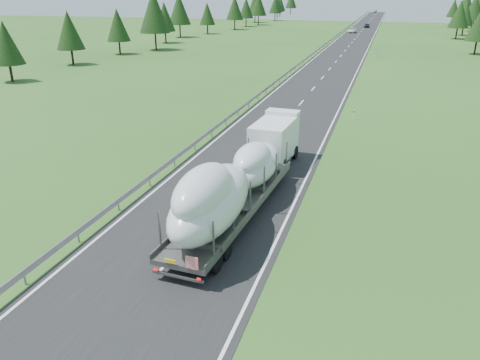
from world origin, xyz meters
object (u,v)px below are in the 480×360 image
(distant_van, at_px, (352,30))
(distant_car_dark, at_px, (367,25))
(highway_sign, at_px, (378,48))
(distant_car_blue, at_px, (375,11))
(boat_truck, at_px, (240,175))

(distant_van, height_order, distant_car_dark, distant_car_dark)
(distant_van, bearing_deg, highway_sign, -79.43)
(distant_car_dark, bearing_deg, distant_car_blue, 91.51)
(boat_truck, relative_size, distant_car_blue, 4.90)
(boat_truck, distance_m, distant_car_blue, 286.95)
(highway_sign, relative_size, distant_car_blue, 0.64)
(highway_sign, relative_size, distant_car_dark, 0.58)
(distant_van, bearing_deg, distant_car_blue, 90.71)
(highway_sign, distance_m, boat_truck, 74.16)
(distant_car_blue, bearing_deg, boat_truck, -84.79)
(boat_truck, bearing_deg, highway_sign, 85.75)
(distant_car_dark, distance_m, distant_car_blue, 130.24)
(boat_truck, bearing_deg, distant_van, 91.82)
(distant_van, height_order, distant_car_blue, distant_van)
(highway_sign, distance_m, distant_van, 59.66)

